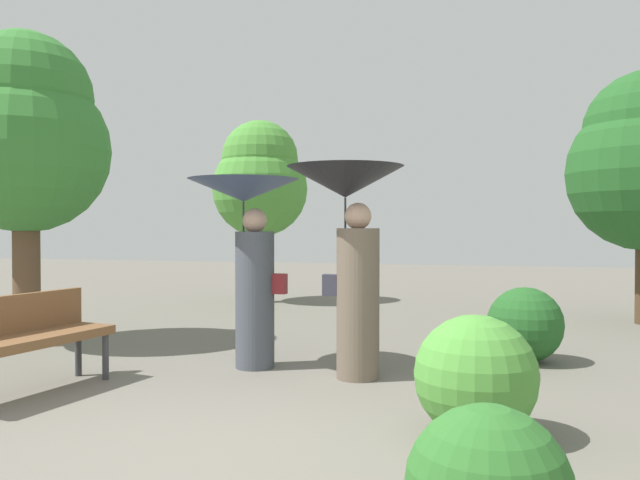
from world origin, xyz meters
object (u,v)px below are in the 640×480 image
object	(u,v)px
tree_near_left	(260,180)
person_left	(249,236)
person_right	(350,229)
tree_mid_left	(25,134)
park_bench	(24,334)

from	to	relation	value
tree_near_left	person_left	bearing A→B (deg)	-70.88
person_right	tree_mid_left	world-z (taller)	tree_mid_left
person_left	tree_mid_left	distance (m)	3.24
tree_near_left	person_right	bearing A→B (deg)	-61.67
person_right	park_bench	bearing A→B (deg)	112.14
park_bench	tree_near_left	world-z (taller)	tree_near_left
person_left	tree_near_left	world-z (taller)	tree_near_left
tree_near_left	tree_mid_left	bearing A→B (deg)	-104.29
park_bench	tree_mid_left	distance (m)	3.11
person_right	park_bench	size ratio (longest dim) A/B	1.27
person_left	person_right	size ratio (longest dim) A/B	0.96
person_left	park_bench	bearing A→B (deg)	130.20
park_bench	tree_mid_left	bearing A→B (deg)	49.95
park_bench	tree_near_left	bearing A→B (deg)	13.17
person_left	tree_near_left	size ratio (longest dim) A/B	0.56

